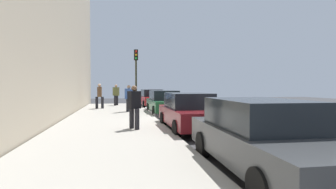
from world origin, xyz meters
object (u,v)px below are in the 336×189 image
Objects in this scene: pedestrian_olive_coat at (116,94)px; pedestrian_black_coat at (134,106)px; parked_car_red at (152,98)px; parked_car_charcoal at (262,136)px; parked_car_green at (164,102)px; pedestrian_blue_coat at (129,97)px; traffic_light_pole at (136,69)px; parked_car_maroon at (189,112)px; pedestrian_brown_coat at (100,95)px.

pedestrian_olive_coat reaches higher than pedestrian_black_coat.
parked_car_charcoal is (17.60, 0.05, 0.00)m from parked_car_red.
parked_car_green is 2.61× the size of pedestrian_blue_coat.
parked_car_charcoal is 2.80× the size of pedestrian_blue_coat.
pedestrian_black_coat is at bearing -10.27° from parked_car_red.
pedestrian_black_coat is at bearing -4.36° from traffic_light_pole.
parked_car_maroon and parked_car_charcoal have the same top height.
traffic_light_pole is at bearing 175.64° from pedestrian_black_coat.
pedestrian_black_coat is (6.47, -2.29, 0.28)m from parked_car_green.
pedestrian_olive_coat is 0.98× the size of pedestrian_brown_coat.
pedestrian_blue_coat reaches higher than parked_car_charcoal.
traffic_light_pole is at bearing 48.53° from pedestrian_brown_coat.
parked_car_charcoal is 2.69× the size of pedestrian_olive_coat.
pedestrian_black_coat reaches higher than parked_car_charcoal.
pedestrian_olive_coat is at bearing -170.32° from parked_car_charcoal.
parked_car_red and parked_car_charcoal have the same top height.
pedestrian_brown_coat is (-2.70, -2.03, 0.06)m from pedestrian_blue_coat.
parked_car_green is 7.09m from pedestrian_olive_coat.
traffic_light_pole reaches higher than pedestrian_blue_coat.
pedestrian_blue_coat is at bearing 179.36° from pedestrian_black_coat.
parked_car_charcoal is 18.32m from pedestrian_olive_coat.
traffic_light_pole is at bearing -123.00° from parked_car_green.
pedestrian_black_coat is at bearing -19.51° from parked_car_green.
traffic_light_pole reaches higher than parked_car_red.
pedestrian_blue_coat is 3.38m from pedestrian_brown_coat.
parked_car_charcoal is 12.54m from pedestrian_blue_coat.
pedestrian_olive_coat is (-12.69, -3.00, 0.34)m from parked_car_maroon.
pedestrian_brown_coat reaches higher than pedestrian_black_coat.
parked_car_green is at bearing 160.49° from pedestrian_black_coat.
pedestrian_brown_coat reaches higher than parked_car_charcoal.
pedestrian_brown_coat reaches higher than parked_car_red.
pedestrian_black_coat is (12.39, -2.24, 0.28)m from parked_car_red.
parked_car_maroon is at bearing 12.43° from traffic_light_pole.
parked_car_charcoal is 5.70m from pedestrian_black_coat.
pedestrian_blue_coat is 1.98m from traffic_light_pole.
parked_car_maroon is at bearing -0.70° from parked_car_green.
traffic_light_pole reaches higher than parked_car_maroon.
parked_car_red is 12.59m from pedestrian_black_coat.
parked_car_red is 2.65× the size of pedestrian_black_coat.
pedestrian_blue_coat is at bearing -22.37° from parked_car_red.
traffic_light_pole is (-7.59, 0.58, 1.89)m from pedestrian_black_coat.
parked_car_red is 1.08× the size of traffic_light_pole.
parked_car_red is at bearing -179.84° from parked_car_charcoal.
pedestrian_olive_coat is at bearing -171.38° from pedestrian_blue_coat.
pedestrian_blue_coat is at bearing -106.50° from parked_car_green.
pedestrian_blue_coat is 0.42× the size of traffic_light_pole.
pedestrian_brown_coat is 10.02m from pedestrian_black_coat.
pedestrian_black_coat is (7.13, -0.08, -0.02)m from pedestrian_blue_coat.
parked_car_maroon is 10.54m from pedestrian_brown_coat.
parked_car_green is at bearing 25.80° from pedestrian_olive_coat.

